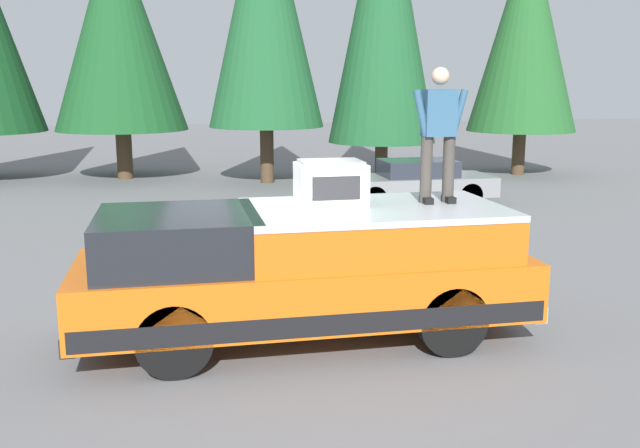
{
  "coord_description": "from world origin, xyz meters",
  "views": [
    {
      "loc": [
        -8.7,
        0.93,
        3.17
      ],
      "look_at": [
        0.04,
        -0.86,
        1.35
      ],
      "focal_mm": 39.45,
      "sensor_mm": 36.0,
      "label": 1
    }
  ],
  "objects_px": {
    "pickup_truck": "(305,271)",
    "parked_car_grey": "(415,182)",
    "compressor_unit": "(331,183)",
    "person_on_truck_bed": "(439,131)"
  },
  "relations": [
    {
      "from": "person_on_truck_bed",
      "to": "parked_car_grey",
      "type": "height_order",
      "value": "person_on_truck_bed"
    },
    {
      "from": "compressor_unit",
      "to": "parked_car_grey",
      "type": "xyz_separation_m",
      "value": [
        8.85,
        -4.2,
        -1.35
      ]
    },
    {
      "from": "pickup_truck",
      "to": "compressor_unit",
      "type": "relative_size",
      "value": 6.6
    },
    {
      "from": "pickup_truck",
      "to": "compressor_unit",
      "type": "height_order",
      "value": "compressor_unit"
    },
    {
      "from": "pickup_truck",
      "to": "compressor_unit",
      "type": "bearing_deg",
      "value": -61.98
    },
    {
      "from": "pickup_truck",
      "to": "person_on_truck_bed",
      "type": "xyz_separation_m",
      "value": [
        0.12,
        -1.73,
        1.68
      ]
    },
    {
      "from": "compressor_unit",
      "to": "parked_car_grey",
      "type": "distance_m",
      "value": 9.89
    },
    {
      "from": "compressor_unit",
      "to": "parked_car_grey",
      "type": "bearing_deg",
      "value": -25.36
    },
    {
      "from": "parked_car_grey",
      "to": "compressor_unit",
      "type": "bearing_deg",
      "value": 154.64
    },
    {
      "from": "pickup_truck",
      "to": "parked_car_grey",
      "type": "xyz_separation_m",
      "value": [
        9.05,
        -4.56,
        -0.29
      ]
    }
  ]
}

